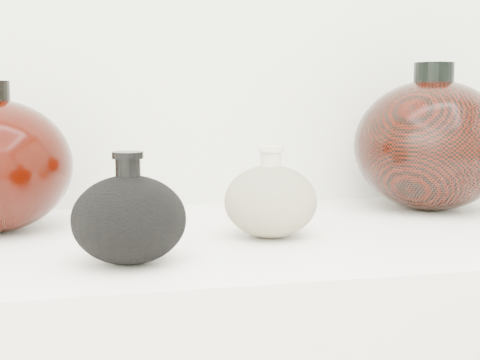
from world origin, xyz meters
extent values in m
cube|color=white|center=(0.00, 0.95, 0.89)|extent=(1.20, 0.50, 0.03)
ellipsoid|color=black|center=(-0.16, 0.82, 0.95)|extent=(0.15, 0.15, 0.10)
cylinder|color=black|center=(-0.16, 0.82, 1.01)|extent=(0.03, 0.03, 0.03)
cylinder|color=black|center=(-0.16, 0.82, 1.02)|extent=(0.04, 0.04, 0.01)
ellipsoid|color=beige|center=(0.03, 0.92, 0.95)|extent=(0.15, 0.15, 0.09)
cylinder|color=beige|center=(0.03, 0.92, 1.00)|extent=(0.03, 0.03, 0.03)
cylinder|color=beige|center=(0.03, 0.92, 1.02)|extent=(0.04, 0.04, 0.01)
ellipsoid|color=black|center=(0.34, 1.07, 1.00)|extent=(0.25, 0.25, 0.21)
cylinder|color=black|center=(0.34, 1.07, 1.12)|extent=(0.06, 0.06, 0.04)
camera|label=1|loc=(-0.20, 0.09, 1.08)|focal=50.00mm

